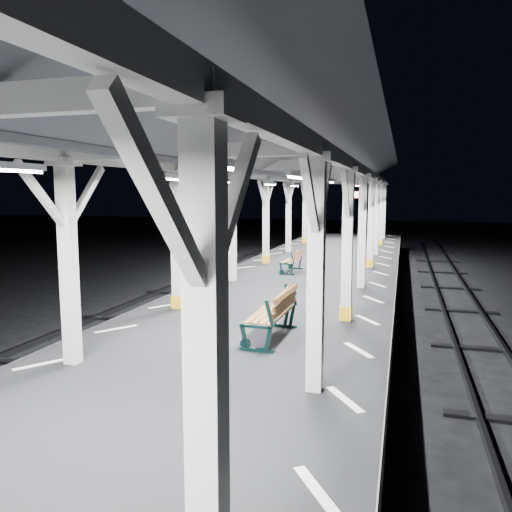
% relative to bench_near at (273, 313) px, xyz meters
% --- Properties ---
extents(ground, '(120.00, 120.00, 0.00)m').
position_rel_bench_near_xyz_m(ground, '(-0.80, -0.27, -1.50)').
color(ground, black).
rests_on(ground, ground).
extents(platform, '(6.00, 50.00, 1.00)m').
position_rel_bench_near_xyz_m(platform, '(-0.80, -0.27, -1.00)').
color(platform, black).
rests_on(platform, ground).
extents(hazard_stripes_left, '(1.00, 48.00, 0.01)m').
position_rel_bench_near_xyz_m(hazard_stripes_left, '(-3.25, -0.27, -0.50)').
color(hazard_stripes_left, silver).
rests_on(hazard_stripes_left, platform).
extents(hazard_stripes_right, '(1.00, 48.00, 0.01)m').
position_rel_bench_near_xyz_m(hazard_stripes_right, '(1.65, -0.27, -0.50)').
color(hazard_stripes_right, silver).
rests_on(hazard_stripes_right, platform).
extents(track_left, '(2.20, 60.00, 0.16)m').
position_rel_bench_near_xyz_m(track_left, '(-5.80, -0.27, -1.42)').
color(track_left, '#2D2D33').
rests_on(track_left, ground).
extents(canopy, '(5.40, 49.00, 4.65)m').
position_rel_bench_near_xyz_m(canopy, '(-0.80, -0.29, 3.06)').
color(canopy, silver).
rests_on(canopy, platform).
extents(bench_near, '(0.70, 1.75, 0.94)m').
position_rel_bench_near_xyz_m(bench_near, '(0.00, 0.00, 0.00)').
color(bench_near, black).
rests_on(bench_near, platform).
extents(bench_mid, '(0.71, 1.78, 0.96)m').
position_rel_bench_near_xyz_m(bench_mid, '(0.06, -0.02, 0.01)').
color(bench_mid, black).
rests_on(bench_mid, platform).
extents(bench_far, '(0.56, 1.47, 0.80)m').
position_rel_bench_near_xyz_m(bench_far, '(-1.31, 8.00, -0.08)').
color(bench_far, black).
rests_on(bench_far, platform).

